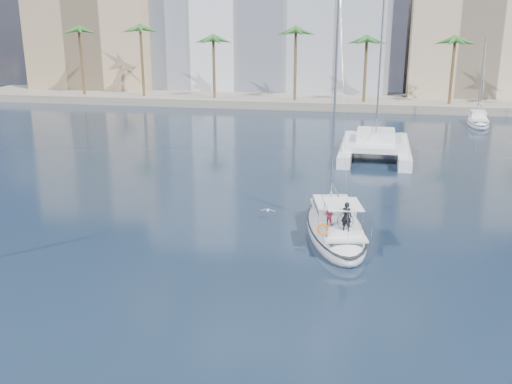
# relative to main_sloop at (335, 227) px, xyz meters

# --- Properties ---
(ground) EXTENTS (160.00, 160.00, 0.00)m
(ground) POSITION_rel_main_sloop_xyz_m (-4.49, -3.78, -0.50)
(ground) COLOR black
(ground) RESTS_ON ground
(quay) EXTENTS (120.00, 14.00, 1.20)m
(quay) POSITION_rel_main_sloop_xyz_m (-4.49, 57.22, 0.10)
(quay) COLOR gray
(quay) RESTS_ON ground
(building_modern) EXTENTS (42.00, 16.00, 28.00)m
(building_modern) POSITION_rel_main_sloop_xyz_m (-16.49, 69.22, 13.50)
(building_modern) COLOR white
(building_modern) RESTS_ON ground
(building_tan_left) EXTENTS (22.00, 14.00, 22.00)m
(building_tan_left) POSITION_rel_main_sloop_xyz_m (-46.49, 65.22, 10.50)
(building_tan_left) COLOR tan
(building_tan_left) RESTS_ON ground
(building_beige) EXTENTS (20.00, 14.00, 20.00)m
(building_beige) POSITION_rel_main_sloop_xyz_m (17.51, 66.22, 9.50)
(building_beige) COLOR #C9AE90
(building_beige) RESTS_ON ground
(palm_left) EXTENTS (3.60, 3.60, 12.30)m
(palm_left) POSITION_rel_main_sloop_xyz_m (-38.49, 53.22, 9.78)
(palm_left) COLOR brown
(palm_left) RESTS_ON ground
(palm_centre) EXTENTS (3.60, 3.60, 12.30)m
(palm_centre) POSITION_rel_main_sloop_xyz_m (-4.49, 53.22, 9.78)
(palm_centre) COLOR brown
(palm_centre) RESTS_ON ground
(main_sloop) EXTENTS (5.54, 11.11, 15.80)m
(main_sloop) POSITION_rel_main_sloop_xyz_m (0.00, 0.00, 0.00)
(main_sloop) COLOR silver
(main_sloop) RESTS_ON ground
(catamaran) EXTENTS (6.77, 13.27, 19.06)m
(catamaran) POSITION_rel_main_sloop_xyz_m (2.46, 22.73, 0.67)
(catamaran) COLOR silver
(catamaran) RESTS_ON ground
(seagull) EXTENTS (0.98, 0.42, 0.18)m
(seagull) POSITION_rel_main_sloop_xyz_m (-4.61, 2.06, 0.13)
(seagull) COLOR silver
(seagull) RESTS_ON ground
(moored_yacht_a) EXTENTS (3.37, 9.52, 11.90)m
(moored_yacht_a) POSITION_rel_main_sloop_xyz_m (15.51, 43.22, -0.50)
(moored_yacht_a) COLOR silver
(moored_yacht_a) RESTS_ON ground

